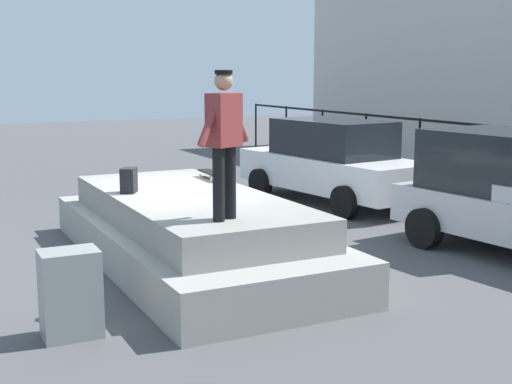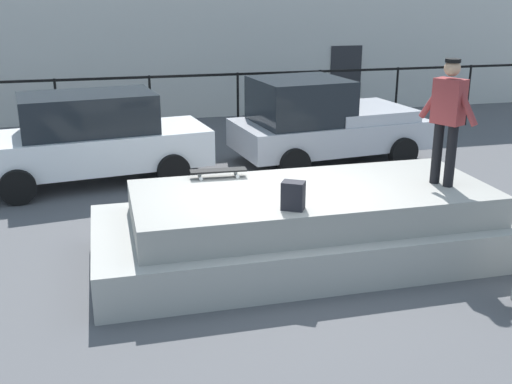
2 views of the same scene
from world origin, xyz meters
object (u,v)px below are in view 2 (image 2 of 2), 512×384
(backpack, at_px, (293,196))
(skateboarder, at_px, (448,114))
(car_white_sedan_near, at_px, (90,138))
(skateboard, at_px, (218,171))
(car_silver_pickup_mid, at_px, (322,121))

(backpack, bearing_deg, skateboarder, 42.04)
(backpack, relative_size, car_white_sedan_near, 0.08)
(skateboard, bearing_deg, backpack, -67.65)
(car_white_sedan_near, xyz_separation_m, car_silver_pickup_mid, (4.92, 0.32, 0.02))
(car_white_sedan_near, bearing_deg, backpack, -63.95)
(car_silver_pickup_mid, bearing_deg, car_white_sedan_near, -176.27)
(skateboarder, xyz_separation_m, backpack, (-2.37, -0.48, -0.84))
(backpack, bearing_deg, car_white_sedan_near, 146.72)
(skateboarder, height_order, car_silver_pickup_mid, skateboarder)
(skateboard, bearing_deg, car_silver_pickup_mid, 51.87)
(skateboard, xyz_separation_m, car_white_sedan_near, (-1.87, 3.57, -0.22))
(skateboard, bearing_deg, skateboarder, -20.23)
(skateboard, height_order, car_silver_pickup_mid, car_silver_pickup_mid)
(car_silver_pickup_mid, bearing_deg, skateboard, -128.13)
(backpack, height_order, car_silver_pickup_mid, car_silver_pickup_mid)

